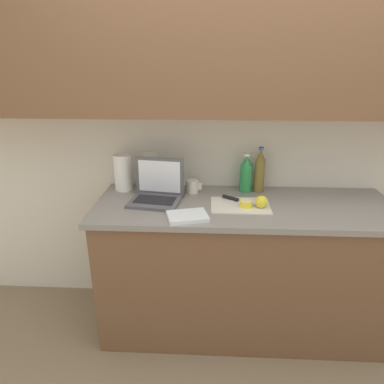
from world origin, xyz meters
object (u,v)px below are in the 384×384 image
Objects in this scene: cutting_board at (240,205)px; measuring_cup at (193,186)px; lemon_half_cut at (246,203)px; bottle_oil_tall at (246,174)px; knife at (235,199)px; lemon_whole_beside at (261,202)px; bottle_green_soda at (260,171)px; paper_towel_roll at (123,172)px; laptop at (157,191)px.

measuring_cup is at bearing 144.90° from cutting_board.
lemon_half_cut is 0.30m from bottle_oil_tall.
bottle_oil_tall is at bearing 85.14° from lemon_half_cut.
knife is 0.18m from lemon_whole_beside.
measuring_cup is (-0.33, 0.24, 0.02)m from lemon_half_cut.
measuring_cup is at bearing -172.01° from bottle_oil_tall.
bottle_green_soda is at bearing 85.80° from lemon_whole_beside.
cutting_board is 1.44× the size of paper_towel_roll.
measuring_cup is at bearing -174.08° from knife.
knife is 0.29m from bottle_green_soda.
laptop is 1.12× the size of bottle_green_soda.
cutting_board is 0.37m from measuring_cup.
bottle_oil_tall reaches higher than paper_towel_roll.
bottle_green_soda reaches higher than measuring_cup.
knife is 0.31m from measuring_cup.
lemon_whole_beside is (0.15, -0.10, 0.03)m from knife.
knife is at bearing 122.76° from lemon_half_cut.
bottle_green_soda is at bearing 24.82° from laptop.
measuring_cup is at bearing 144.33° from lemon_half_cut.
laptop reaches higher than paper_towel_roll.
measuring_cup is (-0.44, -0.05, -0.10)m from bottle_green_soda.
bottle_oil_tall is (0.57, 0.19, 0.06)m from laptop.
knife is at bearing -13.76° from paper_towel_roll.
paper_towel_roll is (-0.82, -0.02, 0.00)m from bottle_oil_tall.
knife is 0.92× the size of bottle_oil_tall.
bottle_green_soda reaches higher than knife.
knife is 0.11m from lemon_half_cut.
lemon_whole_beside is at bearing -94.20° from bottle_green_soda.
cutting_board is 4.79× the size of lemon_whole_beside.
lemon_whole_beside reaches higher than cutting_board.
knife is 0.98× the size of paper_towel_roll.
bottle_oil_tall is at bearing 180.00° from bottle_green_soda.
lemon_whole_beside is 0.49m from measuring_cup.
paper_towel_roll reaches higher than cutting_board.
measuring_cup reaches higher than knife.
lemon_whole_beside is (0.64, -0.10, -0.02)m from laptop.
lemon_whole_beside is at bearing -30.31° from measuring_cup.
bottle_green_soda is at bearing 6.42° from measuring_cup.
knife is (0.49, -0.00, -0.04)m from laptop.
bottle_oil_tall is (-0.09, 0.00, -0.02)m from bottle_green_soda.
bottle_green_soda is 0.09m from bottle_oil_tall.
laptop is 0.26m from measuring_cup.
laptop is 4.44× the size of lemon_half_cut.
cutting_board is 1.47× the size of knife.
lemon_whole_beside is at bearing -16.15° from cutting_board.
bottle_oil_tall is 0.82m from paper_towel_roll.
cutting_board is 1.36× the size of bottle_oil_tall.
lemon_half_cut is 0.85m from paper_towel_roll.
lemon_half_cut is (0.06, -0.09, 0.01)m from knife.
measuring_cup is (0.22, 0.15, -0.02)m from laptop.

